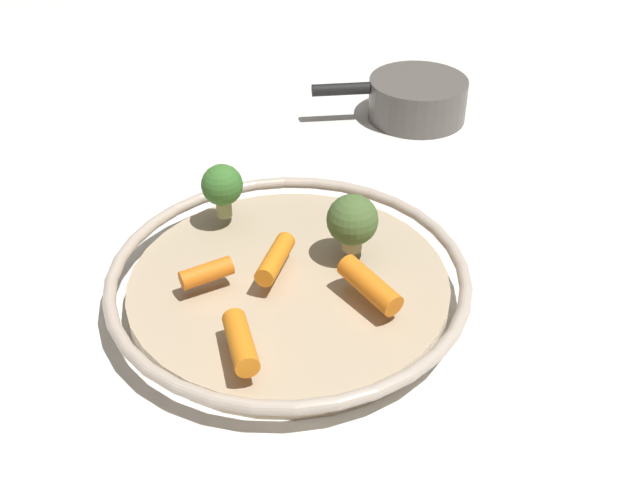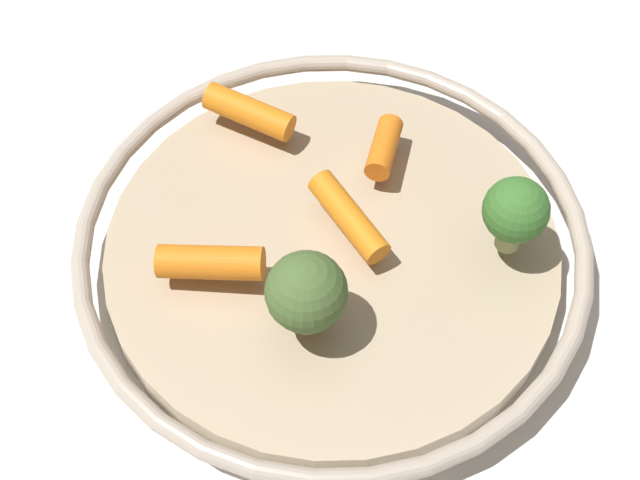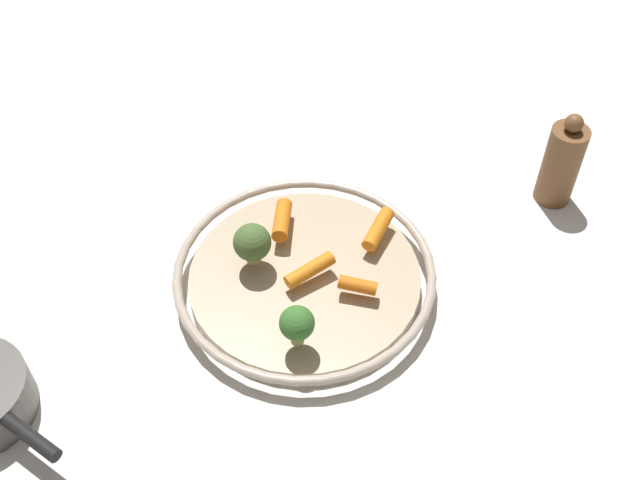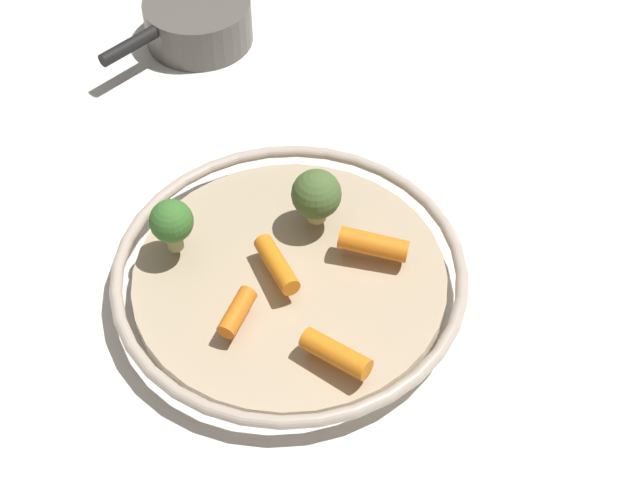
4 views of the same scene
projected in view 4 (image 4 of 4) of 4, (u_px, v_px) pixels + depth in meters
ground_plane at (290, 289)px, 0.91m from camera, size 2.43×2.43×0.00m
serving_bowl at (290, 277)px, 0.89m from camera, size 0.34×0.34×0.04m
baby_carrot_back at (277, 264)px, 0.87m from camera, size 0.06×0.07×0.02m
baby_carrot_center at (373, 244)px, 0.88m from camera, size 0.07×0.02×0.03m
baby_carrot_near_rim at (237, 312)px, 0.83m from camera, size 0.03×0.05×0.02m
baby_carrot_right at (336, 354)px, 0.80m from camera, size 0.07×0.04×0.02m
broccoli_floret_large at (316, 195)px, 0.90m from camera, size 0.05×0.05×0.06m
broccoli_floret_small at (171, 224)px, 0.87m from camera, size 0.04×0.04×0.06m
saucepan at (197, 21)px, 1.15m from camera, size 0.15×0.19×0.06m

